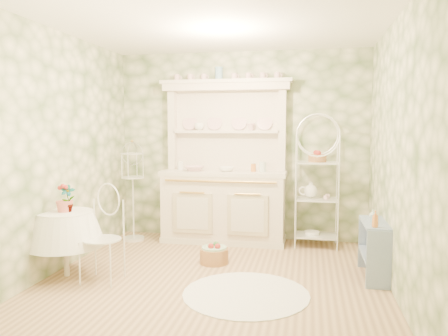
% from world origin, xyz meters
% --- Properties ---
extents(floor, '(3.60, 3.60, 0.00)m').
position_xyz_m(floor, '(0.00, 0.00, 0.00)').
color(floor, tan).
rests_on(floor, ground).
extents(ceiling, '(3.60, 3.60, 0.00)m').
position_xyz_m(ceiling, '(0.00, 0.00, 2.70)').
color(ceiling, white).
rests_on(ceiling, floor).
extents(wall_left, '(3.60, 3.60, 0.00)m').
position_xyz_m(wall_left, '(-1.80, 0.00, 1.35)').
color(wall_left, beige).
rests_on(wall_left, floor).
extents(wall_right, '(3.60, 3.60, 0.00)m').
position_xyz_m(wall_right, '(1.80, 0.00, 1.35)').
color(wall_right, beige).
rests_on(wall_right, floor).
extents(wall_back, '(3.60, 3.60, 0.00)m').
position_xyz_m(wall_back, '(0.00, 1.80, 1.35)').
color(wall_back, beige).
rests_on(wall_back, floor).
extents(wall_front, '(3.60, 3.60, 0.00)m').
position_xyz_m(wall_front, '(0.00, -1.80, 1.35)').
color(wall_front, beige).
rests_on(wall_front, floor).
extents(kitchen_dresser, '(1.87, 0.61, 2.29)m').
position_xyz_m(kitchen_dresser, '(-0.20, 1.52, 1.15)').
color(kitchen_dresser, white).
rests_on(kitchen_dresser, floor).
extents(bakers_rack, '(0.58, 0.41, 1.85)m').
position_xyz_m(bakers_rack, '(1.08, 1.51, 0.92)').
color(bakers_rack, white).
rests_on(bakers_rack, floor).
extents(side_shelf, '(0.33, 0.75, 0.63)m').
position_xyz_m(side_shelf, '(1.68, 0.35, 0.32)').
color(side_shelf, '#7F95B7').
rests_on(side_shelf, floor).
extents(round_table, '(0.60, 0.60, 0.62)m').
position_xyz_m(round_table, '(-1.61, -0.23, 0.31)').
color(round_table, white).
rests_on(round_table, floor).
extents(cafe_chair, '(0.52, 0.52, 0.88)m').
position_xyz_m(cafe_chair, '(-1.15, -0.31, 0.44)').
color(cafe_chair, white).
rests_on(cafe_chair, floor).
extents(birdcage_stand, '(0.38, 0.38, 1.47)m').
position_xyz_m(birdcage_stand, '(-1.49, 1.34, 0.74)').
color(birdcage_stand, white).
rests_on(birdcage_stand, floor).
extents(floor_basket, '(0.38, 0.38, 0.20)m').
position_xyz_m(floor_basket, '(-0.12, 0.51, 0.10)').
color(floor_basket, '#AB7647').
rests_on(floor_basket, floor).
extents(lace_rug, '(1.54, 1.54, 0.01)m').
position_xyz_m(lace_rug, '(0.39, -0.38, 0.01)').
color(lace_rug, white).
rests_on(lace_rug, floor).
extents(bowl_floral, '(0.35, 0.35, 0.07)m').
position_xyz_m(bowl_floral, '(-0.61, 1.45, 1.02)').
color(bowl_floral, white).
rests_on(bowl_floral, kitchen_dresser).
extents(bowl_white, '(0.23, 0.23, 0.07)m').
position_xyz_m(bowl_white, '(-0.15, 1.46, 1.02)').
color(bowl_white, white).
rests_on(bowl_white, kitchen_dresser).
extents(cup_left, '(0.17, 0.17, 0.11)m').
position_xyz_m(cup_left, '(-0.59, 1.67, 1.61)').
color(cup_left, white).
rests_on(cup_left, kitchen_dresser).
extents(cup_right, '(0.14, 0.14, 0.10)m').
position_xyz_m(cup_right, '(0.16, 1.68, 1.61)').
color(cup_right, white).
rests_on(cup_right, kitchen_dresser).
extents(potted_geranium, '(0.18, 0.15, 0.29)m').
position_xyz_m(potted_geranium, '(-1.57, -0.24, 0.85)').
color(potted_geranium, '#3F7238').
rests_on(potted_geranium, round_table).
extents(bottle_amber, '(0.07, 0.07, 0.17)m').
position_xyz_m(bottle_amber, '(1.64, 0.08, 0.68)').
color(bottle_amber, orange).
rests_on(bottle_amber, side_shelf).
extents(bottle_blue, '(0.06, 0.06, 0.12)m').
position_xyz_m(bottle_blue, '(1.66, 0.30, 0.65)').
color(bottle_blue, '#749FBC').
rests_on(bottle_blue, side_shelf).
extents(bottle_glass, '(0.10, 0.10, 0.10)m').
position_xyz_m(bottle_glass, '(1.68, 0.53, 0.65)').
color(bottle_glass, silver).
rests_on(bottle_glass, side_shelf).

